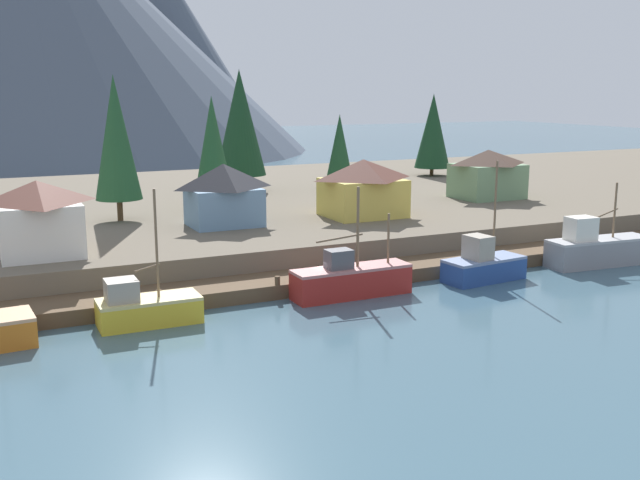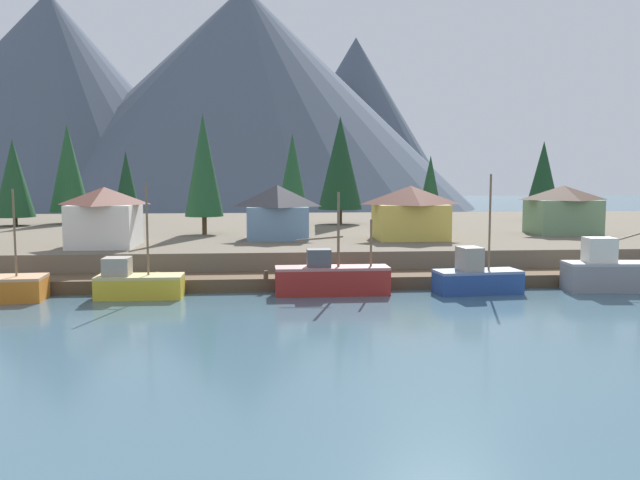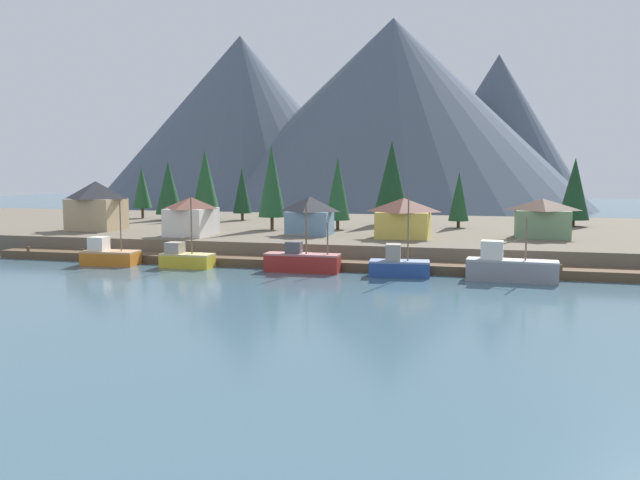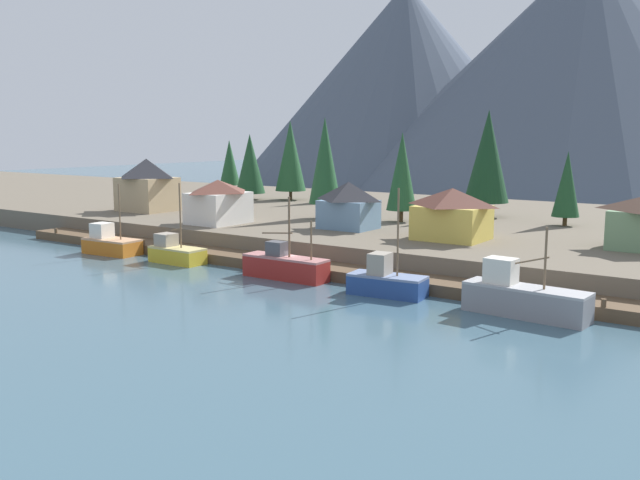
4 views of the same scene
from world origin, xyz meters
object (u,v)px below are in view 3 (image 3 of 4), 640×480
house_green (542,218)px  conifer_mid_left (272,181)px  fishing_boat_yellow (186,258)px  house_white (191,216)px  conifer_near_right (338,189)px  fishing_boat_orange (109,255)px  conifer_near_left (575,189)px  conifer_mid_right (459,196)px  conifer_far_right (392,177)px  house_blue (310,215)px  conifer_centre (142,187)px  house_tan (96,205)px  fishing_boat_blue (398,266)px  fishing_boat_grey (509,268)px  conifer_back_right (169,188)px  conifer_back_left (242,191)px  conifer_far_left (205,180)px  fishing_boat_red (302,261)px  house_yellow (403,218)px

house_green → conifer_mid_left: (-38.01, 2.66, 4.66)m
fishing_boat_yellow → house_white: bearing=113.1°
fishing_boat_yellow → conifer_near_right: bearing=64.7°
fishing_boat_orange → conifer_near_left: 70.49m
conifer_near_right → conifer_near_left: bearing=22.9°
fishing_boat_yellow → conifer_mid_right: 44.88m
house_green → conifer_near_right: conifer_near_right is taller
conifer_mid_left → conifer_far_right: conifer_far_right is taller
house_white → conifer_mid_left: bearing=56.0°
house_blue → conifer_mid_left: size_ratio=0.48×
conifer_centre → house_white: bearing=-49.8°
house_tan → conifer_mid_right: conifer_mid_right is taller
conifer_near_right → fishing_boat_yellow: bearing=-115.8°
conifer_mid_right → conifer_centre: bearing=173.7°
conifer_near_left → conifer_near_right: 38.00m
conifer_far_right → conifer_near_left: bearing=8.2°
fishing_boat_blue → fishing_boat_grey: fishing_boat_blue is taller
conifer_mid_left → conifer_near_right: bearing=15.7°
fishing_boat_orange → conifer_mid_right: 52.16m
house_white → house_tan: 18.10m
conifer_back_right → fishing_boat_grey: bearing=-32.7°
fishing_boat_orange → fishing_boat_grey: bearing=-3.4°
conifer_mid_left → conifer_back_left: 20.26m
fishing_boat_orange → conifer_near_right: 34.84m
fishing_boat_orange → fishing_boat_yellow: (9.82, 0.40, -0.08)m
fishing_boat_grey → conifer_far_left: size_ratio=0.71×
conifer_back_right → conifer_centre: conifer_back_right is taller
house_white → conifer_far_left: bearing=111.1°
house_blue → conifer_near_left: conifer_near_left is taller
house_blue → fishing_boat_blue: bearing=-49.4°
house_white → conifer_mid_right: 40.74m
house_blue → house_green: 30.66m
fishing_boat_red → house_yellow: house_yellow is taller
house_green → conifer_near_left: size_ratio=0.65×
house_tan → house_green: bearing=3.8°
conifer_far_left → conifer_back_right: bearing=-148.4°
house_white → conifer_mid_left: 14.40m
fishing_boat_grey → house_tan: 60.76m
fishing_boat_grey → conifer_near_right: bearing=137.0°
conifer_mid_left → conifer_far_right: bearing=39.8°
conifer_back_left → house_tan: bearing=-120.4°
fishing_boat_blue → house_green: size_ratio=1.26×
fishing_boat_blue → house_tan: bearing=155.2°
conifer_near_right → conifer_centre: size_ratio=1.13×
house_white → conifer_mid_left: (7.62, 11.31, 4.62)m
fishing_boat_yellow → fishing_boat_grey: (36.09, -0.25, 0.30)m
fishing_boat_yellow → conifer_far_left: 44.04m
house_tan → conifer_centre: conifer_centre is taller
fishing_boat_yellow → conifer_far_right: (18.87, 36.12, 9.20)m
fishing_boat_blue → conifer_near_left: (22.52, 40.49, 7.30)m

